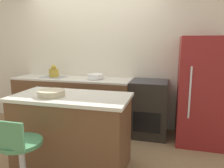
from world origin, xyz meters
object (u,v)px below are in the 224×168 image
oven_range (149,108)px  mixing_bowl (95,76)px  stool_chair (20,158)px  kettle (54,72)px  refrigerator (200,91)px

oven_range → mixing_bowl: size_ratio=3.43×
oven_range → mixing_bowl: bearing=-179.7°
stool_chair → kettle: kettle is taller
kettle → mixing_bowl: kettle is taller
oven_range → refrigerator: 0.87m
refrigerator → mixing_bowl: (-1.73, 0.05, 0.15)m
refrigerator → mixing_bowl: refrigerator is taller
oven_range → kettle: 1.84m
oven_range → stool_chair: size_ratio=1.07×
stool_chair → oven_range: bearing=60.7°
stool_chair → kettle: size_ratio=3.87×
refrigerator → kettle: refrigerator is taller
mixing_bowl → stool_chair: bearing=-93.8°
stool_chair → mixing_bowl: (0.13, 1.91, 0.54)m
stool_chair → mixing_bowl: 1.98m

